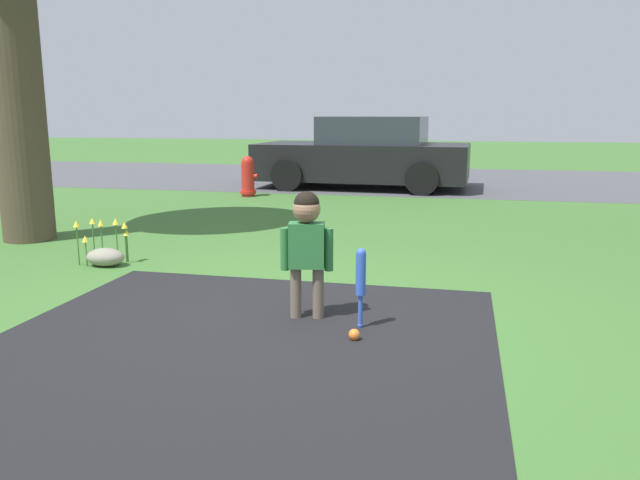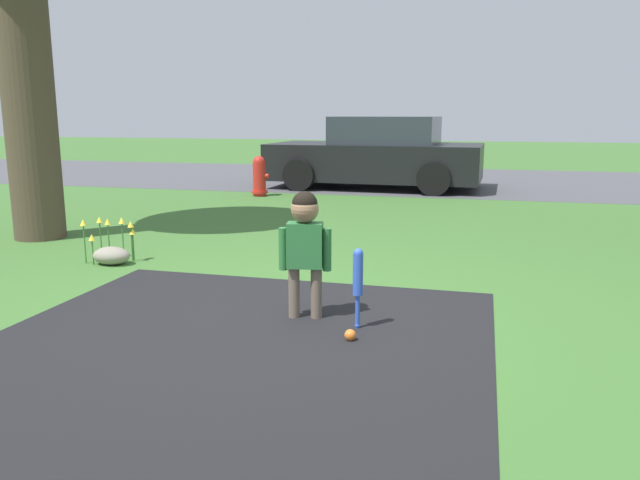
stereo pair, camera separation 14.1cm
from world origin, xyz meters
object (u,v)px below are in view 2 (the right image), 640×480
fire_hydrant (259,176)px  parked_car (378,155)px  baseball_bat (358,277)px  child (305,237)px  sports_ball (350,335)px

fire_hydrant → parked_car: parked_car is taller
baseball_bat → child: bearing=162.7°
child → baseball_bat: (0.39, -0.12, -0.22)m
sports_ball → baseball_bat: bearing=90.5°
child → fire_hydrant: 6.63m
sports_ball → parked_car: size_ratio=0.02×
sports_ball → fire_hydrant: fire_hydrant is taller
baseball_bat → fire_hydrant: 6.89m
child → fire_hydrant: (-2.57, 6.10, -0.23)m
baseball_bat → parked_car: (-1.21, 7.99, 0.28)m
child → parked_car: parked_car is taller
child → baseball_bat: child is taller
fire_hydrant → baseball_bat: bearing=-64.6°
baseball_bat → parked_car: bearing=98.6°
child → parked_car: size_ratio=0.22×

